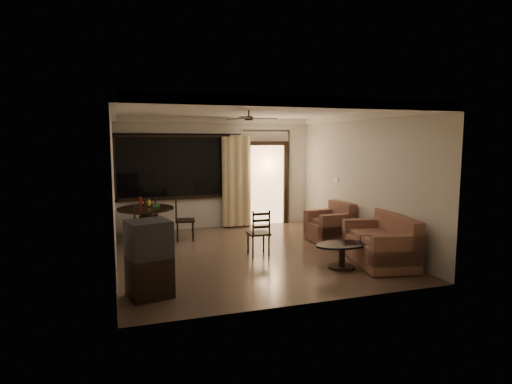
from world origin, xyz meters
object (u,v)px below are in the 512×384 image
object	(u,v)px
sofa	(382,244)
side_chair	(259,242)
armchair	(331,226)
dining_chair_east	(185,228)
tv_cabinet	(149,259)
dining_chair_west	(138,229)
dining_chair_south	(143,237)
dining_chair_north	(149,224)
dining_table	(146,215)
coffee_table	(342,252)

from	to	relation	value
sofa	side_chair	bearing A→B (deg)	159.79
sofa	side_chair	world-z (taller)	side_chair
armchair	dining_chair_east	bearing A→B (deg)	156.28
dining_chair_east	tv_cabinet	distance (m)	3.48
dining_chair_west	dining_chair_south	bearing A→B (deg)	11.13
dining_chair_north	dining_table	bearing A→B (deg)	88.40
dining_chair_south	dining_chair_east	bearing A→B (deg)	45.70
dining_chair_north	tv_cabinet	bearing A→B (deg)	93.81
dining_chair_north	side_chair	bearing A→B (deg)	135.55
sofa	side_chair	size ratio (longest dim) A/B	1.95
dining_chair_east	armchair	size ratio (longest dim) A/B	1.06
dining_chair_east	sofa	distance (m)	4.30
dining_chair_south	armchair	xyz separation A→B (m)	(4.03, -0.38, 0.05)
dining_chair_east	armchair	distance (m)	3.28
dining_chair_west	coffee_table	size ratio (longest dim) A/B	0.97
dining_chair_west	dining_chair_east	distance (m)	1.03
tv_cabinet	sofa	distance (m)	4.18
dining_chair_west	dining_chair_east	bearing A→B (deg)	84.96
dining_chair_south	sofa	xyz separation A→B (m)	(4.09, -2.20, 0.04)
dining_table	side_chair	bearing A→B (deg)	-42.30
dining_chair_east	dining_chair_north	world-z (taller)	same
dining_chair_north	sofa	distance (m)	5.34
dining_chair_east	tv_cabinet	xyz separation A→B (m)	(-1.01, -3.32, 0.27)
sofa	coffee_table	xyz separation A→B (m)	(-0.84, -0.03, -0.06)
dining_table	dining_chair_south	world-z (taller)	dining_table
dining_chair_north	tv_cabinet	distance (m)	4.09
armchair	tv_cabinet	bearing A→B (deg)	-155.55
coffee_table	dining_chair_east	bearing A→B (deg)	127.90
dining_chair_west	tv_cabinet	xyz separation A→B (m)	(-0.01, -3.55, 0.27)
dining_chair_south	sofa	distance (m)	4.65
dining_table	armchair	xyz separation A→B (m)	(3.91, -1.23, -0.25)
tv_cabinet	armchair	distance (m)	4.66
dining_chair_east	dining_chair_west	bearing A→B (deg)	84.96
armchair	coffee_table	world-z (taller)	armchair
dining_table	coffee_table	size ratio (longest dim) A/B	1.24
dining_table	dining_chair_north	xyz separation A→B (m)	(0.11, 0.64, -0.32)
dining_chair_north	side_chair	xyz separation A→B (m)	(1.90, -2.46, -0.01)
dining_chair_east	coffee_table	size ratio (longest dim) A/B	0.97
dining_chair_east	dining_chair_south	distance (m)	1.20
dining_chair_east	dining_chair_south	bearing A→B (deg)	135.70
armchair	side_chair	xyz separation A→B (m)	(-1.91, -0.60, -0.08)
tv_cabinet	side_chair	bearing A→B (deg)	22.47
side_chair	coffee_table	bearing A→B (deg)	132.68
tv_cabinet	sofa	world-z (taller)	tv_cabinet
side_chair	dining_chair_north	bearing A→B (deg)	-51.68
dining_chair_west	side_chair	xyz separation A→B (m)	(2.18, -1.94, -0.01)
dining_chair_east	sofa	size ratio (longest dim) A/B	0.54
dining_chair_south	tv_cabinet	world-z (taller)	tv_cabinet
dining_table	sofa	world-z (taller)	dining_table
dining_chair_east	dining_chair_north	distance (m)	1.04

